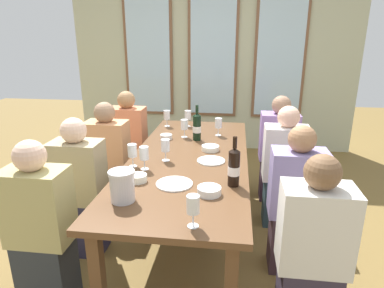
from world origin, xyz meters
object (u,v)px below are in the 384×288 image
object	(u,v)px
white_plate_0	(211,161)
seated_person_5	(284,170)
tasting_bowl_3	(209,191)
wine_glass_6	(132,152)
tasting_bowl_2	(210,148)
white_plate_1	(174,184)
wine_glass_4	(193,205)
wine_bottle_1	(234,167)
wine_glass_7	(144,154)
tasting_bowl_1	(138,178)
seated_person_0	(129,143)
seated_person_3	(312,254)
wine_glass_3	(167,116)
seated_person_4	(109,163)
tasting_bowl_0	(166,137)
seated_person_7	(295,204)
seated_person_2	(41,230)
dining_table	(189,164)
wine_bottle_0	(197,127)
wine_glass_0	(184,125)
wine_glass_2	(218,123)
wine_glass_1	(165,146)
seated_person_6	(80,191)
seated_person_1	(278,152)
metal_pitcher	(122,186)

from	to	relation	value
white_plate_0	seated_person_5	bearing A→B (deg)	33.77
tasting_bowl_3	wine_glass_6	bearing A→B (deg)	147.21
tasting_bowl_2	white_plate_1	bearing A→B (deg)	-104.20
tasting_bowl_2	wine_glass_4	size ratio (longest dim) A/B	0.85
wine_bottle_1	wine_glass_7	world-z (taller)	wine_bottle_1
tasting_bowl_1	seated_person_0	bearing A→B (deg)	110.39
wine_bottle_1	seated_person_3	bearing A→B (deg)	-40.41
wine_glass_3	seated_person_4	xyz separation A→B (m)	(-0.44, -0.61, -0.33)
tasting_bowl_0	seated_person_0	bearing A→B (deg)	138.74
wine_glass_7	seated_person_7	distance (m)	1.14
tasting_bowl_2	seated_person_4	world-z (taller)	seated_person_4
white_plate_0	wine_glass_4	distance (m)	0.95
seated_person_2	dining_table	bearing A→B (deg)	46.75
wine_bottle_0	seated_person_7	world-z (taller)	seated_person_7
tasting_bowl_3	seated_person_5	bearing A→B (deg)	59.06
wine_glass_0	seated_person_7	xyz separation A→B (m)	(0.93, -0.84, -0.33)
wine_glass_2	wine_glass_3	distance (m)	0.63
tasting_bowl_3	seated_person_5	xyz separation A→B (m)	(0.59, 0.99, -0.24)
wine_glass_6	wine_glass_2	bearing A→B (deg)	56.87
white_plate_1	seated_person_5	world-z (taller)	seated_person_5
wine_glass_6	seated_person_3	world-z (taller)	seated_person_3
dining_table	wine_glass_1	distance (m)	0.28
dining_table	seated_person_2	distance (m)	1.19
seated_person_2	tasting_bowl_2	bearing A→B (deg)	46.74
wine_glass_6	seated_person_0	world-z (taller)	seated_person_0
tasting_bowl_1	tasting_bowl_2	xyz separation A→B (m)	(0.43, 0.70, -0.00)
seated_person_6	white_plate_0	bearing A→B (deg)	12.75
white_plate_0	seated_person_1	size ratio (longest dim) A/B	0.20
white_plate_1	wine_glass_2	bearing A→B (deg)	79.30
seated_person_0	seated_person_5	bearing A→B (deg)	-19.71
seated_person_1	seated_person_5	world-z (taller)	same
wine_glass_4	seated_person_7	distance (m)	1.03
metal_pitcher	tasting_bowl_3	distance (m)	0.53
seated_person_6	seated_person_7	size ratio (longest dim) A/B	1.00
white_plate_1	seated_person_0	bearing A→B (deg)	118.37
seated_person_4	seated_person_6	distance (m)	0.60
metal_pitcher	tasting_bowl_1	distance (m)	0.29
dining_table	tasting_bowl_3	distance (m)	0.70
wine_glass_1	seated_person_3	size ratio (longest dim) A/B	0.16
white_plate_0	tasting_bowl_0	world-z (taller)	tasting_bowl_0
tasting_bowl_2	seated_person_0	xyz separation A→B (m)	(-0.97, 0.74, -0.23)
tasting_bowl_0	seated_person_1	bearing A→B (deg)	19.71
wine_glass_3	seated_person_6	world-z (taller)	seated_person_6
wine_glass_1	seated_person_5	distance (m)	1.13
seated_person_6	white_plate_1	bearing A→B (deg)	-16.54
wine_glass_1	wine_glass_3	world-z (taller)	same
wine_bottle_0	seated_person_6	bearing A→B (deg)	-136.78
white_plate_0	white_plate_1	bearing A→B (deg)	-114.30
wine_glass_0	seated_person_1	distance (m)	1.03
wine_glass_1	wine_glass_2	world-z (taller)	same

